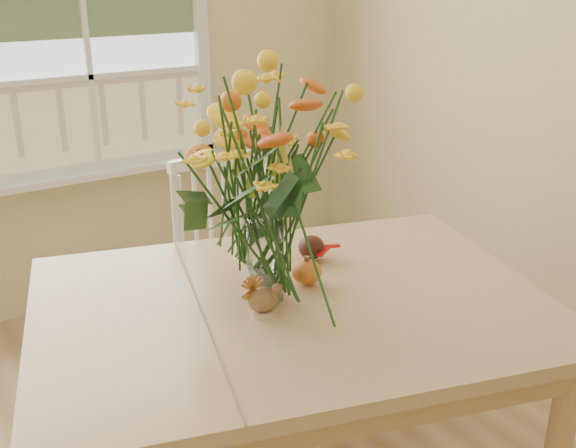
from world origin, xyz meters
TOP-DOWN VIEW (x-y plane):
  - dining_table at (0.53, 0.45)m, footprint 1.65×1.37m
  - windsor_chair at (0.73, 1.16)m, footprint 0.49×0.47m
  - flower_vase at (0.47, 0.50)m, footprint 0.49×0.49m
  - pumpkin at (0.62, 0.51)m, footprint 0.09×0.09m
  - turkey_figurine at (0.41, 0.42)m, footprint 0.09×0.07m
  - dark_gourd at (0.73, 0.64)m, footprint 0.12×0.08m

SIDE VIEW (x-z plane):
  - windsor_chair at x=0.73m, z-range 0.06..1.00m
  - dining_table at x=0.53m, z-range 0.29..1.05m
  - pumpkin at x=0.62m, z-range 0.76..0.83m
  - dark_gourd at x=0.73m, z-range 0.76..0.84m
  - turkey_figurine at x=0.41m, z-range 0.75..0.86m
  - flower_vase at x=0.47m, z-range 0.82..1.40m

